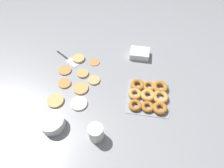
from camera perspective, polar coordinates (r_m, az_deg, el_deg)
name	(u,v)px	position (r m, az deg, el deg)	size (l,w,h in m)	color
ground_plane	(96,80)	(1.43, -4.65, 1.09)	(3.00, 3.00, 0.00)	gray
pancake_0	(94,62)	(1.54, -5.06, 6.31)	(0.08, 0.08, 0.01)	#B27F42
pancake_1	(83,73)	(1.47, -8.37, 3.00)	(0.08, 0.08, 0.01)	tan
pancake_2	(65,83)	(1.44, -13.38, 0.20)	(0.09, 0.09, 0.01)	#B27F42
pancake_3	(81,88)	(1.39, -8.93, -1.21)	(0.10, 0.10, 0.01)	tan
pancake_4	(79,103)	(1.32, -9.43, -5.49)	(0.11, 0.11, 0.01)	beige
pancake_5	(55,101)	(1.36, -15.88, -4.58)	(0.11, 0.11, 0.02)	tan
pancake_6	(79,59)	(1.58, -9.52, 7.18)	(0.09, 0.09, 0.02)	tan
pancake_7	(65,70)	(1.52, -13.27, 3.84)	(0.09, 0.09, 0.01)	#B27F42
pancake_8	(94,80)	(1.42, -5.15, 1.08)	(0.08, 0.08, 0.01)	tan
donut_tray	(149,95)	(1.35, 10.57, -3.20)	(0.28, 0.28, 0.04)	#93969B
batter_bowl	(52,123)	(1.25, -16.69, -10.55)	(0.15, 0.15, 0.07)	white
container_stack	(140,54)	(1.58, 7.87, 8.60)	(0.11, 0.15, 0.05)	white
paper_cup	(96,133)	(1.16, -4.59, -13.71)	(0.09, 0.09, 0.11)	white
spatula	(70,61)	(1.58, -11.87, 6.55)	(0.16, 0.22, 0.01)	black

